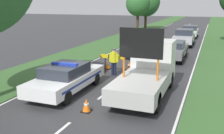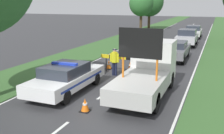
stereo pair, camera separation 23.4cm
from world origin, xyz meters
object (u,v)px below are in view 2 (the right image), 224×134
traffic_cone_lane_edge (85,105)px  queued_car_van_white (193,31)px  road_barrier (126,59)px  queued_car_sedan_silver (187,37)px  police_officer (115,60)px  roadside_tree_mid_right (141,4)px  traffic_cone_behind_barrier (119,84)px  police_car (67,77)px  traffic_cone_near_police (109,65)px  work_truck (148,70)px  roadside_tree_mid_left (150,2)px  traffic_cone_near_truck (136,68)px  pedestrian_civilian (136,62)px  traffic_cone_centre_front (130,66)px  queued_car_suv_grey (175,50)px

traffic_cone_lane_edge → queued_car_van_white: bearing=86.0°
road_barrier → queued_car_sedan_silver: queued_car_sedan_silver is taller
police_officer → roadside_tree_mid_right: bearing=-87.0°
police_officer → traffic_cone_lane_edge: bearing=90.1°
traffic_cone_behind_barrier → queued_car_sedan_silver: queued_car_sedan_silver is taller
police_car → traffic_cone_near_police: police_car is taller
traffic_cone_lane_edge → queued_car_van_white: size_ratio=0.13×
work_truck → roadside_tree_mid_right: roadside_tree_mid_right is taller
queued_car_van_white → roadside_tree_mid_left: (-7.60, 7.48, 3.65)m
work_truck → police_officer: size_ratio=3.29×
road_barrier → queued_car_sedan_silver: 12.92m
police_officer → traffic_cone_near_truck: police_officer is taller
road_barrier → roadside_tree_mid_left: size_ratio=0.49×
work_truck → roadside_tree_mid_right: (-7.49, 25.03, 3.03)m
pedestrian_civilian → roadside_tree_mid_right: bearing=81.2°
police_car → traffic_cone_behind_barrier: police_car is taller
traffic_cone_centre_front → roadside_tree_mid_right: roadside_tree_mid_right is taller
roadside_tree_mid_left → roadside_tree_mid_right: roadside_tree_mid_left is taller
queued_car_sedan_silver → police_officer: bearing=78.6°
queued_car_van_white → queued_car_sedan_silver: bearing=90.1°
traffic_cone_lane_edge → queued_car_suv_grey: queued_car_suv_grey is taller
road_barrier → police_officer: bearing=-125.1°
traffic_cone_near_truck → traffic_cone_behind_barrier: bearing=-88.1°
pedestrian_civilian → traffic_cone_behind_barrier: bearing=-116.7°
pedestrian_civilian → queued_car_sedan_silver: bearing=59.9°
traffic_cone_centre_front → roadside_tree_mid_left: size_ratio=0.08×
traffic_cone_near_police → traffic_cone_near_truck: traffic_cone_near_truck is taller
police_officer → queued_car_sedan_silver: (2.69, 13.40, -0.10)m
traffic_cone_near_police → traffic_cone_behind_barrier: traffic_cone_behind_barrier is taller
queued_car_van_white → roadside_tree_mid_left: 11.27m
pedestrian_civilian → queued_car_van_white: bearing=62.0°
pedestrian_civilian → traffic_cone_centre_front: bearing=94.8°
police_car → road_barrier: bearing=64.5°
queued_car_van_white → roadside_tree_mid_right: size_ratio=0.73×
traffic_cone_behind_barrier → roadside_tree_mid_right: size_ratio=0.10×
road_barrier → queued_car_van_white: queued_car_van_white is taller
traffic_cone_behind_barrier → queued_car_sedan_silver: 15.89m
traffic_cone_centre_front → police_officer: bearing=-106.5°
traffic_cone_behind_barrier → queued_car_suv_grey: queued_car_suv_grey is taller
pedestrian_civilian → roadside_tree_mid_left: bearing=78.7°
queued_car_sedan_silver → roadside_tree_mid_right: roadside_tree_mid_right is taller
traffic_cone_lane_edge → police_car: bearing=136.8°
police_car → road_barrier: (1.59, 4.28, 0.20)m
police_officer → queued_car_sedan_silver: 13.67m
road_barrier → traffic_cone_centre_front: road_barrier is taller
road_barrier → roadside_tree_mid_right: (-5.36, 22.03, 3.24)m
road_barrier → traffic_cone_lane_edge: road_barrier is taller
queued_car_suv_grey → pedestrian_civilian: bearing=77.1°
police_car → queued_car_sedan_silver: queued_car_sedan_silver is taller
police_officer → queued_car_van_white: police_officer is taller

